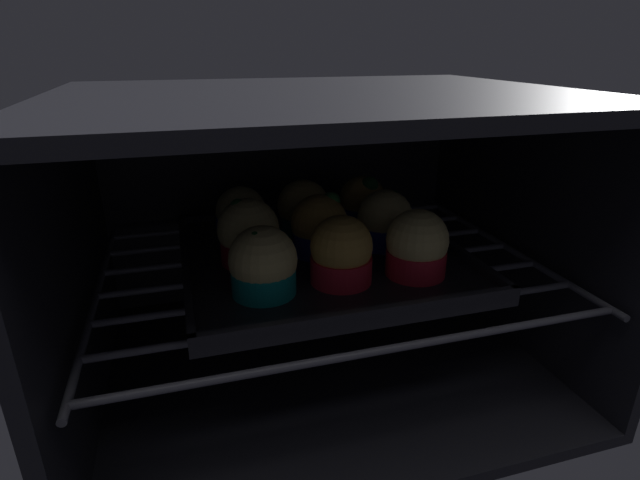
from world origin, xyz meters
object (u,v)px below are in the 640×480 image
(muffin_row1_col0, at_px, (248,234))
(muffin_row2_col1, at_px, (305,209))
(muffin_row0_col0, at_px, (263,265))
(muffin_row2_col0, at_px, (241,215))
(muffin_row0_col1, at_px, (341,253))
(muffin_row1_col2, at_px, (385,222))
(muffin_row2_col2, at_px, (363,204))
(muffin_row0_col2, at_px, (417,246))
(muffin_row1_col1, at_px, (320,227))
(baking_tray, at_px, (320,257))

(muffin_row1_col0, bearing_deg, muffin_row2_col1, 42.19)
(muffin_row0_col0, bearing_deg, muffin_row1_col0, 91.45)
(muffin_row1_col0, height_order, muffin_row2_col0, muffin_row1_col0)
(muffin_row0_col1, relative_size, muffin_row2_col0, 1.11)
(muffin_row1_col2, relative_size, muffin_row2_col2, 0.99)
(muffin_row0_col1, relative_size, muffin_row0_col2, 0.99)
(muffin_row0_col1, height_order, muffin_row1_col2, muffin_row0_col1)
(muffin_row1_col0, height_order, muffin_row1_col2, muffin_row1_col0)
(muffin_row0_col0, xyz_separation_m, muffin_row0_col2, (0.18, -0.00, 0.00))
(muffin_row2_col0, xyz_separation_m, muffin_row2_col1, (0.09, -0.01, 0.00))
(muffin_row2_col2, bearing_deg, muffin_row0_col0, -136.06)
(muffin_row1_col2, xyz_separation_m, muffin_row2_col2, (0.00, 0.08, -0.00))
(muffin_row1_col1, xyz_separation_m, muffin_row2_col1, (0.00, 0.08, -0.00))
(muffin_row0_col2, bearing_deg, muffin_row0_col1, 175.83)
(muffin_row2_col0, bearing_deg, muffin_row0_col0, -90.37)
(baking_tray, xyz_separation_m, muffin_row0_col1, (-0.00, -0.08, 0.04))
(muffin_row0_col1, height_order, muffin_row1_col1, same)
(baking_tray, height_order, muffin_row0_col2, muffin_row0_col2)
(muffin_row1_col1, relative_size, muffin_row1_col2, 1.03)
(muffin_row1_col1, height_order, muffin_row2_col1, muffin_row1_col1)
(muffin_row1_col0, bearing_deg, muffin_row1_col2, 0.89)
(muffin_row0_col1, xyz_separation_m, muffin_row2_col1, (0.00, 0.17, -0.00))
(muffin_row1_col0, xyz_separation_m, muffin_row1_col2, (0.18, 0.00, -0.00))
(muffin_row0_col2, xyz_separation_m, muffin_row2_col2, (0.00, 0.18, -0.00))
(muffin_row1_col2, xyz_separation_m, muffin_row2_col0, (-0.18, 0.09, -0.00))
(muffin_row0_col1, bearing_deg, muffin_row2_col2, 61.92)
(baking_tray, height_order, muffin_row1_col0, muffin_row1_col0)
(muffin_row0_col0, height_order, muffin_row1_col1, muffin_row1_col1)
(muffin_row0_col2, distance_m, muffin_row2_col0, 0.25)
(muffin_row1_col2, bearing_deg, muffin_row0_col0, -153.36)
(baking_tray, xyz_separation_m, muffin_row1_col1, (0.00, 0.00, 0.04))
(muffin_row0_col2, bearing_deg, baking_tray, 134.58)
(muffin_row0_col0, height_order, muffin_row1_col2, same)
(muffin_row0_col1, height_order, muffin_row2_col2, muffin_row0_col1)
(baking_tray, bearing_deg, muffin_row1_col2, 1.45)
(muffin_row0_col2, height_order, muffin_row2_col1, muffin_row0_col2)
(baking_tray, height_order, muffin_row2_col2, muffin_row2_col2)
(muffin_row1_col2, height_order, muffin_row2_col2, same)
(muffin_row0_col2, height_order, muffin_row2_col0, muffin_row0_col2)
(muffin_row0_col1, bearing_deg, muffin_row0_col0, -177.97)
(muffin_row0_col2, relative_size, muffin_row1_col0, 0.97)
(muffin_row0_col1, distance_m, muffin_row1_col2, 0.12)
(baking_tray, relative_size, muffin_row0_col2, 4.39)
(muffin_row1_col0, height_order, muffin_row1_col1, muffin_row1_col0)
(muffin_row0_col1, bearing_deg, muffin_row1_col0, 137.37)
(muffin_row0_col1, xyz_separation_m, muffin_row1_col2, (0.09, 0.09, -0.00))
(muffin_row0_col2, relative_size, muffin_row1_col1, 1.00)
(muffin_row0_col2, xyz_separation_m, muffin_row1_col2, (0.00, 0.09, -0.00))
(baking_tray, bearing_deg, muffin_row0_col1, -90.06)
(muffin_row0_col1, distance_m, muffin_row1_col0, 0.12)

